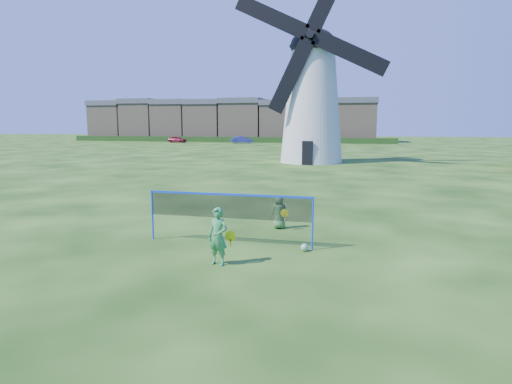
{
  "coord_description": "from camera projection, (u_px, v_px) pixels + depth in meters",
  "views": [
    {
      "loc": [
        3.4,
        -12.6,
        3.63
      ],
      "look_at": [
        0.2,
        0.5,
        1.5
      ],
      "focal_mm": 30.95,
      "sensor_mm": 36.0,
      "label": 1
    }
  ],
  "objects": [
    {
      "name": "car_right",
      "position": [
        242.0,
        140.0,
        77.15
      ],
      "size": [
        4.02,
        2.22,
        1.25
      ],
      "primitive_type": "imported",
      "rotation": [
        0.0,
        0.0,
        1.82
      ],
      "color": "navy",
      "rests_on": "ground"
    },
    {
      "name": "windmill",
      "position": [
        312.0,
        97.0,
        39.65
      ],
      "size": [
        13.1,
        5.64,
        17.44
      ],
      "color": "silver",
      "rests_on": "ground"
    },
    {
      "name": "player_girl",
      "position": [
        218.0,
        236.0,
        11.26
      ],
      "size": [
        0.73,
        0.47,
        1.5
      ],
      "rotation": [
        0.0,
        0.0,
        -0.22
      ],
      "color": "#3A9250",
      "rests_on": "ground"
    },
    {
      "name": "play_ball",
      "position": [
        304.0,
        247.0,
        12.55
      ],
      "size": [
        0.22,
        0.22,
        0.22
      ],
      "primitive_type": "sphere",
      "color": "green",
      "rests_on": "ground"
    },
    {
      "name": "hedge",
      "position": [
        224.0,
        139.0,
        81.86
      ],
      "size": [
        62.0,
        0.8,
        1.0
      ],
      "primitive_type": "cube",
      "color": "#193814",
      "rests_on": "ground"
    },
    {
      "name": "badminton_net",
      "position": [
        229.0,
        207.0,
        13.12
      ],
      "size": [
        5.05,
        0.05,
        1.55
      ],
      "color": "blue",
      "rests_on": "ground"
    },
    {
      "name": "car_left",
      "position": [
        177.0,
        139.0,
        80.28
      ],
      "size": [
        3.56,
        1.64,
        1.18
      ],
      "primitive_type": "imported",
      "rotation": [
        0.0,
        0.0,
        1.5
      ],
      "color": "maroon",
      "rests_on": "ground"
    },
    {
      "name": "terraced_houses",
      "position": [
        226.0,
        120.0,
        87.37
      ],
      "size": [
        57.75,
        8.4,
        8.35
      ],
      "color": "tan",
      "rests_on": "ground"
    },
    {
      "name": "player_boy",
      "position": [
        279.0,
        212.0,
        15.19
      ],
      "size": [
        0.69,
        0.53,
        1.16
      ],
      "rotation": [
        0.0,
        0.0,
        3.47
      ],
      "color": "#4C8A42",
      "rests_on": "ground"
    },
    {
      "name": "ground",
      "position": [
        246.0,
        243.0,
        13.45
      ],
      "size": [
        220.0,
        220.0,
        0.0
      ],
      "primitive_type": "plane",
      "color": "black",
      "rests_on": "ground"
    }
  ]
}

